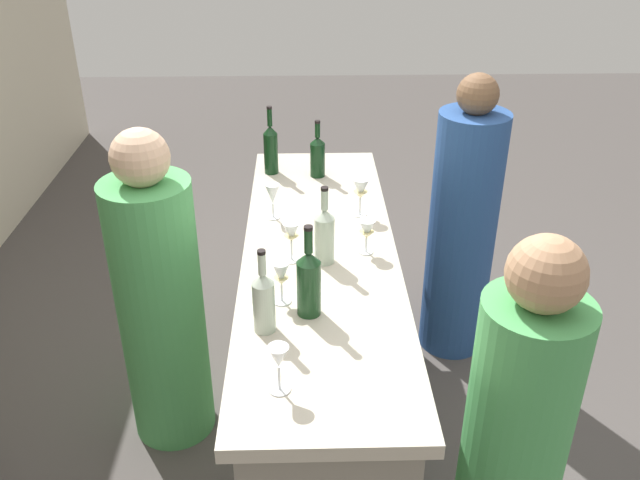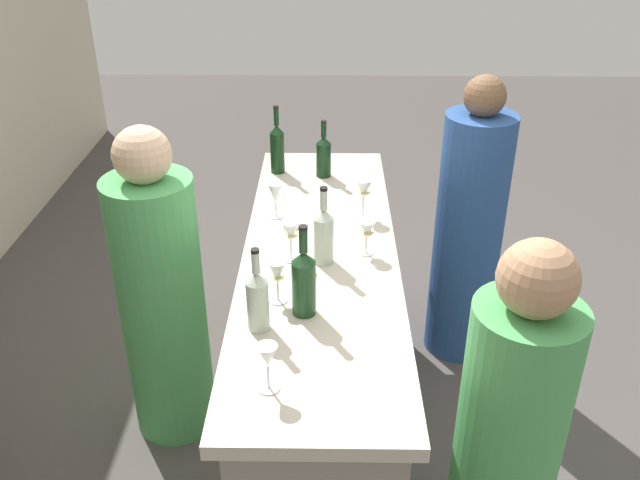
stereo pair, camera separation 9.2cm
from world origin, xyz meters
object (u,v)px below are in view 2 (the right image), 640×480
object	(u,v)px
wine_bottle_leftmost_clear_pale	(258,299)
person_center_guest	(468,234)
wine_glass_near_right	(291,234)
wine_glass_far_left	(267,358)
wine_bottle_second_left_olive_green	(304,281)
person_right_guest	(162,302)
wine_bottle_second_right_dark_green	(324,155)
wine_bottle_center_clear_pale	(324,234)
wine_bottle_rightmost_dark_green	(277,147)
person_left_guest	(506,451)
wine_glass_far_right	(275,194)
wine_glass_near_center	(367,232)
wine_glass_far_center	(277,276)
wine_glass_near_left	(363,191)

from	to	relation	value
wine_bottle_leftmost_clear_pale	person_center_guest	bearing A→B (deg)	-38.77
wine_glass_near_right	wine_glass_far_left	world-z (taller)	wine_glass_near_right
wine_bottle_second_left_olive_green	wine_glass_near_right	xyz separation A→B (m)	(0.36, 0.06, -0.02)
person_right_guest	wine_glass_far_left	bearing A→B (deg)	-36.02
wine_bottle_second_right_dark_green	wine_bottle_center_clear_pale	bearing A→B (deg)	-179.52
wine_bottle_rightmost_dark_green	person_left_guest	xyz separation A→B (m)	(-1.56, -0.82, -0.42)
wine_glass_near_right	person_center_guest	distance (m)	1.16
wine_bottle_center_clear_pale	wine_bottle_leftmost_clear_pale	bearing A→B (deg)	154.03
wine_glass_far_right	person_right_guest	size ratio (longest dim) A/B	0.11
person_left_guest	wine_glass_far_right	bearing A→B (deg)	-73.95
wine_bottle_leftmost_clear_pale	wine_bottle_rightmost_dark_green	xyz separation A→B (m)	(1.30, 0.03, 0.02)
wine_bottle_center_clear_pale	wine_glass_near_center	size ratio (longest dim) A/B	2.21
wine_glass_far_center	person_left_guest	world-z (taller)	person_left_guest
wine_glass_near_left	wine_bottle_second_right_dark_green	bearing A→B (deg)	22.10
wine_bottle_second_left_olive_green	wine_bottle_second_right_dark_green	world-z (taller)	wine_bottle_second_left_olive_green
wine_bottle_leftmost_clear_pale	wine_glass_near_left	world-z (taller)	wine_bottle_leftmost_clear_pale
wine_bottle_second_right_dark_green	wine_glass_far_center	bearing A→B (deg)	172.14
wine_glass_far_right	person_center_guest	distance (m)	1.06
wine_bottle_center_clear_pale	wine_glass_near_right	world-z (taller)	wine_bottle_center_clear_pale
wine_glass_near_center	wine_bottle_second_left_olive_green	bearing A→B (deg)	150.47
wine_glass_far_right	wine_glass_far_left	bearing A→B (deg)	-177.12
wine_glass_near_left	person_right_guest	bearing A→B (deg)	106.77
wine_glass_far_right	person_left_guest	world-z (taller)	person_left_guest
wine_glass_far_right	person_right_guest	xyz separation A→B (m)	(-0.24, 0.48, -0.40)
wine_glass_near_center	wine_glass_far_center	distance (m)	0.47
wine_glass_near_center	wine_glass_near_right	xyz separation A→B (m)	(-0.05, 0.29, 0.02)
wine_glass_near_left	wine_glass_far_center	size ratio (longest dim) A/B	1.08
wine_glass_far_left	wine_bottle_leftmost_clear_pale	bearing A→B (deg)	10.69
wine_bottle_center_clear_pale	person_right_guest	size ratio (longest dim) A/B	0.22
wine_bottle_second_right_dark_green	person_center_guest	distance (m)	0.82
wine_bottle_leftmost_clear_pale	wine_bottle_second_left_olive_green	xyz separation A→B (m)	(0.09, -0.15, 0.01)
wine_bottle_leftmost_clear_pale	wine_glass_far_left	xyz separation A→B (m)	(-0.30, -0.06, -0.00)
wine_glass_near_right	wine_glass_near_center	bearing A→B (deg)	-80.13
wine_glass_far_center	person_left_guest	xyz separation A→B (m)	(-0.42, -0.75, -0.39)
wine_glass_near_center	person_right_guest	bearing A→B (deg)	85.43
wine_bottle_second_left_olive_green	wine_bottle_center_clear_pale	xyz separation A→B (m)	(0.34, -0.06, -0.01)
wine_glass_far_right	wine_bottle_second_right_dark_green	bearing A→B (deg)	-24.39
wine_glass_near_right	wine_glass_far_left	size ratio (longest dim) A/B	1.04
wine_glass_near_right	person_right_guest	world-z (taller)	person_right_guest
wine_bottle_center_clear_pale	wine_bottle_second_right_dark_green	bearing A→B (deg)	0.48
wine_glass_far_left	person_center_guest	world-z (taller)	person_center_guest
person_left_guest	person_right_guest	bearing A→B (deg)	-53.55
wine_glass_near_right	wine_bottle_second_right_dark_green	bearing A→B (deg)	-8.37
person_right_guest	person_center_guest	bearing A→B (deg)	44.82
wine_glass_near_right	person_left_guest	world-z (taller)	person_left_guest
wine_bottle_leftmost_clear_pale	wine_glass_far_center	distance (m)	0.17
wine_bottle_second_right_dark_green	wine_glass_near_center	xyz separation A→B (m)	(-0.76, -0.17, -0.01)
wine_glass_far_right	person_center_guest	xyz separation A→B (m)	(0.35, -0.93, -0.38)
wine_glass_far_right	person_center_guest	world-z (taller)	person_center_guest
wine_glass_far_right	wine_bottle_rightmost_dark_green	bearing A→B (deg)	2.98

